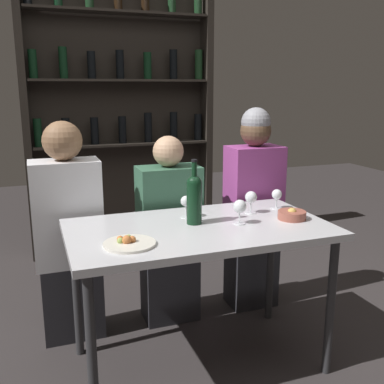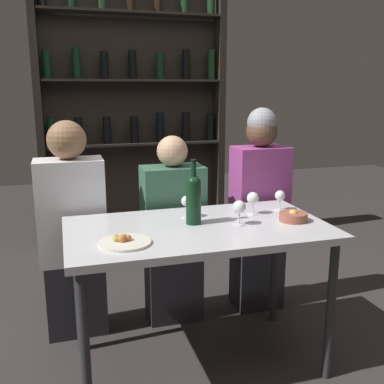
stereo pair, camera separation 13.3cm
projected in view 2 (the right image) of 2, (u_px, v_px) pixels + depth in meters
name	position (u px, v px, depth m)	size (l,w,h in m)	color
ground_plane	(198.00, 362.00, 2.41)	(10.00, 10.00, 0.00)	#332D2D
dining_table	(198.00, 240.00, 2.25)	(1.30, 0.72, 0.77)	silver
wine_rack_wall	(133.00, 114.00, 3.94)	(1.63, 0.21, 2.30)	#28231E
wine_bottle	(193.00, 197.00, 2.24)	(0.08, 0.08, 0.33)	black
wine_glass_0	(253.00, 199.00, 2.42)	(0.07, 0.07, 0.12)	silver
wine_glass_1	(280.00, 197.00, 2.51)	(0.06, 0.06, 0.11)	silver
wine_glass_2	(187.00, 202.00, 2.36)	(0.06, 0.06, 0.12)	silver
wine_glass_3	(239.00, 208.00, 2.24)	(0.07, 0.07, 0.13)	silver
food_plate_0	(124.00, 242.00, 1.98)	(0.23, 0.23, 0.05)	silver
snack_bowl	(293.00, 216.00, 2.31)	(0.15, 0.15, 0.06)	#995142
seated_person_left	(73.00, 235.00, 2.59)	(0.38, 0.22, 1.26)	#26262B
seated_person_center	(174.00, 236.00, 2.77)	(0.37, 0.22, 1.16)	#26262B
seated_person_right	(259.00, 213.00, 2.90)	(0.34, 0.22, 1.32)	#26262B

